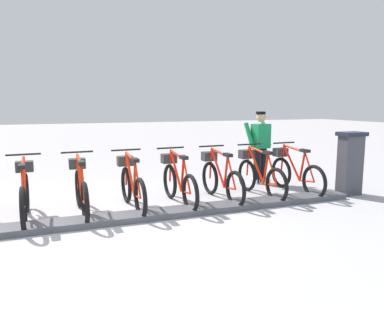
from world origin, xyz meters
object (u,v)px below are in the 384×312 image
(payment_kiosk, at_px, (350,162))
(bike_docked_3, at_px, (178,181))
(bike_docked_5, at_px, (81,189))
(bike_docked_2, at_px, (220,178))
(bike_docked_1, at_px, (259,175))
(bike_docked_0, at_px, (294,172))
(worker_near_rack, at_px, (260,144))
(bike_docked_4, at_px, (132,185))
(bike_docked_6, at_px, (25,193))

(payment_kiosk, bearing_deg, bike_docked_3, 80.65)
(bike_docked_3, relative_size, bike_docked_5, 1.00)
(bike_docked_2, bearing_deg, bike_docked_1, -90.00)
(bike_docked_0, bearing_deg, payment_kiosk, -122.17)
(bike_docked_2, relative_size, worker_near_rack, 1.04)
(bike_docked_4, bearing_deg, bike_docked_2, -90.00)
(bike_docked_0, bearing_deg, bike_docked_1, 90.00)
(bike_docked_2, distance_m, bike_docked_4, 1.71)
(bike_docked_0, distance_m, bike_docked_3, 2.56)
(bike_docked_1, bearing_deg, bike_docked_6, 90.00)
(bike_docked_3, xyz_separation_m, bike_docked_4, (0.00, 0.85, 0.00))
(bike_docked_1, bearing_deg, worker_near_rack, -32.00)
(bike_docked_1, height_order, bike_docked_5, same)
(bike_docked_2, bearing_deg, bike_docked_0, -90.00)
(bike_docked_4, distance_m, bike_docked_5, 0.85)
(bike_docked_3, bearing_deg, bike_docked_5, 90.00)
(bike_docked_1, height_order, bike_docked_6, same)
(bike_docked_3, height_order, bike_docked_4, same)
(bike_docked_3, distance_m, bike_docked_4, 0.85)
(bike_docked_2, relative_size, bike_docked_6, 1.00)
(bike_docked_3, bearing_deg, worker_near_rack, -66.49)
(payment_kiosk, relative_size, bike_docked_5, 0.74)
(payment_kiosk, distance_m, bike_docked_6, 6.07)
(bike_docked_2, bearing_deg, bike_docked_3, 90.00)
(bike_docked_1, bearing_deg, bike_docked_3, 90.00)
(bike_docked_4, bearing_deg, bike_docked_6, 90.00)
(bike_docked_0, xyz_separation_m, worker_near_rack, (1.02, 0.22, 0.48))
(bike_docked_4, height_order, bike_docked_6, same)
(worker_near_rack, bearing_deg, bike_docked_4, 107.69)
(bike_docked_5, bearing_deg, worker_near_rack, -75.87)
(bike_docked_1, height_order, bike_docked_4, same)
(bike_docked_1, xyz_separation_m, bike_docked_3, (0.00, 1.71, 0.00))
(bike_docked_6, bearing_deg, bike_docked_4, -90.00)
(bike_docked_1, relative_size, bike_docked_5, 1.00)
(bike_docked_3, distance_m, bike_docked_6, 2.56)
(bike_docked_6, bearing_deg, payment_kiosk, -95.41)
(bike_docked_4, xyz_separation_m, bike_docked_6, (0.00, 1.71, 0.00))
(bike_docked_0, distance_m, bike_docked_2, 1.71)
(bike_docked_1, height_order, worker_near_rack, worker_near_rack)
(bike_docked_3, relative_size, bike_docked_4, 1.00)
(payment_kiosk, height_order, bike_docked_1, payment_kiosk)
(payment_kiosk, xyz_separation_m, bike_docked_0, (0.57, 0.91, -0.24))
(bike_docked_2, xyz_separation_m, worker_near_rack, (1.02, -1.49, 0.48))
(payment_kiosk, xyz_separation_m, bike_docked_2, (0.57, 2.62, -0.24))
(bike_docked_5, distance_m, worker_near_rack, 4.21)
(bike_docked_1, distance_m, bike_docked_5, 3.42)
(bike_docked_4, bearing_deg, bike_docked_3, -90.00)
(bike_docked_5, xyz_separation_m, worker_near_rack, (1.02, -4.06, 0.48))
(bike_docked_5, bearing_deg, bike_docked_3, -90.00)
(bike_docked_0, xyz_separation_m, bike_docked_4, (0.00, 3.42, 0.00))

